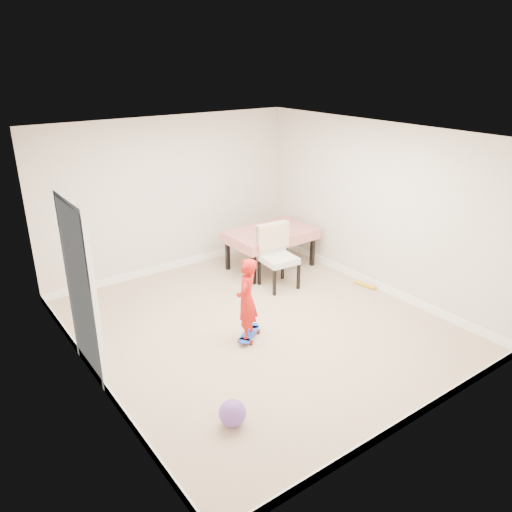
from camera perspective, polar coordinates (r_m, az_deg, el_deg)
ground at (r=6.97m, az=0.30°, el=-7.95°), size 5.00×5.00×0.00m
ceiling at (r=6.11m, az=0.35°, el=13.53°), size 4.50×5.00×0.04m
wall_back at (r=8.46m, az=-9.73°, el=6.75°), size 4.50×0.04×2.60m
wall_front at (r=4.82m, az=18.14°, el=-6.08°), size 4.50×0.04×2.60m
wall_left at (r=5.50m, az=-18.78°, el=-2.59°), size 0.04×5.00×2.60m
wall_right at (r=7.88m, az=13.58°, el=5.33°), size 0.04×5.00×2.60m
door at (r=5.88m, az=-19.31°, el=-4.01°), size 0.11×0.94×2.11m
baseboard_back at (r=8.87m, az=-9.25°, el=-0.98°), size 4.50×0.02×0.12m
baseboard_front at (r=5.49m, az=16.64°, el=-17.64°), size 4.50×0.02×0.12m
baseboard_left at (r=6.10m, az=-17.43°, el=-13.28°), size 0.02×5.00×0.12m
baseboard_right at (r=8.32m, az=12.87°, el=-2.86°), size 0.02×5.00×0.12m
dining_table at (r=8.67m, az=1.66°, el=0.81°), size 1.49×0.96×0.69m
dining_chair at (r=7.88m, az=2.64°, el=-0.16°), size 0.61×0.68×1.02m
skateboard at (r=6.67m, az=-0.78°, el=-9.04°), size 0.55×0.48×0.08m
child at (r=6.37m, az=-1.09°, el=-5.30°), size 0.48×0.46×1.11m
balloon at (r=5.25m, az=-2.71°, el=-17.51°), size 0.28×0.28×0.28m
foam_toy at (r=8.26m, az=12.30°, el=-3.23°), size 0.13×0.40×0.06m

